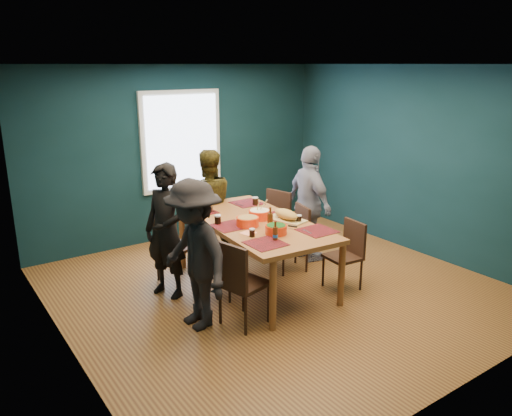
{
  "coord_description": "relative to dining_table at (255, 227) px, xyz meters",
  "views": [
    {
      "loc": [
        -3.49,
        -4.54,
        2.71
      ],
      "look_at": [
        -0.13,
        0.26,
        1.0
      ],
      "focal_mm": 35.0,
      "sensor_mm": 36.0,
      "label": 1
    }
  ],
  "objects": [
    {
      "name": "bowl_herbs",
      "position": [
        -0.08,
        -0.53,
        0.14
      ],
      "size": [
        0.25,
        0.25,
        0.11
      ],
      "color": "red",
      "rests_on": "dining_table"
    },
    {
      "name": "room",
      "position": [
        0.15,
        0.02,
        0.6
      ],
      "size": [
        5.01,
        5.01,
        2.71
      ],
      "color": "#9A652C",
      "rests_on": "ground"
    },
    {
      "name": "bowl_dumpling",
      "position": [
        0.1,
        0.04,
        0.14
      ],
      "size": [
        0.27,
        0.27,
        0.25
      ],
      "color": "red",
      "rests_on": "dining_table"
    },
    {
      "name": "cutting_board",
      "position": [
        0.33,
        -0.2,
        0.14
      ],
      "size": [
        0.36,
        0.63,
        0.14
      ],
      "rotation": [
        0.0,
        0.0,
        0.25
      ],
      "color": "#DDC377",
      "rests_on": "dining_table"
    },
    {
      "name": "chair_left_near",
      "position": [
        -0.74,
        -0.76,
        -0.21
      ],
      "size": [
        0.52,
        0.52,
        0.95
      ],
      "rotation": [
        0.0,
        0.0,
        0.24
      ],
      "color": "#321C10",
      "rests_on": "floor"
    },
    {
      "name": "beer_bottle_b",
      "position": [
        -0.02,
        -0.34,
        0.18
      ],
      "size": [
        0.07,
        0.07,
        0.26
      ],
      "color": "#4A240D",
      "rests_on": "dining_table"
    },
    {
      "name": "person_near_left",
      "position": [
        -1.1,
        -0.47,
        0.03
      ],
      "size": [
        0.65,
        1.06,
        1.61
      ],
      "primitive_type": "imported",
      "rotation": [
        0.0,
        0.0,
        4.76
      ],
      "color": "black",
      "rests_on": "floor"
    },
    {
      "name": "cola_glass_a",
      "position": [
        -0.36,
        -0.45,
        0.13
      ],
      "size": [
        0.07,
        0.07,
        0.09
      ],
      "color": "black",
      "rests_on": "dining_table"
    },
    {
      "name": "chair_left_mid",
      "position": [
        -0.74,
        -0.03,
        -0.27
      ],
      "size": [
        0.45,
        0.45,
        0.86
      ],
      "rotation": [
        0.0,
        0.0,
        -0.2
      ],
      "color": "#321C10",
      "rests_on": "floor"
    },
    {
      "name": "bowl_salad",
      "position": [
        -0.19,
        -0.11,
        0.14
      ],
      "size": [
        0.27,
        0.27,
        0.11
      ],
      "color": "red",
      "rests_on": "dining_table"
    },
    {
      "name": "chair_right_far",
      "position": [
        0.82,
        0.69,
        -0.22
      ],
      "size": [
        0.52,
        0.52,
        0.95
      ],
      "rotation": [
        0.0,
        0.0,
        0.26
      ],
      "color": "#321C10",
      "rests_on": "floor"
    },
    {
      "name": "napkin_b",
      "position": [
        -0.32,
        -0.33,
        0.08
      ],
      "size": [
        0.19,
        0.19,
        0.0
      ],
      "primitive_type": "cube",
      "rotation": [
        0.0,
        0.0,
        0.26
      ],
      "color": "#FE8F6A",
      "rests_on": "dining_table"
    },
    {
      "name": "cola_glass_b",
      "position": [
        0.4,
        -0.35,
        0.13
      ],
      "size": [
        0.07,
        0.07,
        0.09
      ],
      "color": "black",
      "rests_on": "dining_table"
    },
    {
      "name": "cola_glass_c",
      "position": [
        0.41,
        0.59,
        0.14
      ],
      "size": [
        0.08,
        0.08,
        0.11
      ],
      "color": "black",
      "rests_on": "dining_table"
    },
    {
      "name": "beer_bottle_a",
      "position": [
        -0.22,
        -0.7,
        0.16
      ],
      "size": [
        0.06,
        0.06,
        0.21
      ],
      "color": "#4A240D",
      "rests_on": "dining_table"
    },
    {
      "name": "small_bowl",
      "position": [
        -0.3,
        0.68,
        0.12
      ],
      "size": [
        0.17,
        0.17,
        0.07
      ],
      "color": "black",
      "rests_on": "dining_table"
    },
    {
      "name": "person_right",
      "position": [
        1.12,
        0.28,
        0.05
      ],
      "size": [
        0.53,
        1.0,
        1.64
      ],
      "primitive_type": "imported",
      "rotation": [
        0.0,
        0.0,
        1.43
      ],
      "color": "silver",
      "rests_on": "floor"
    },
    {
      "name": "person_back",
      "position": [
        -0.02,
        1.13,
        0.02
      ],
      "size": [
        0.9,
        0.78,
        1.58
      ],
      "primitive_type": "imported",
      "rotation": [
        0.0,
        0.0,
        2.87
      ],
      "color": "black",
      "rests_on": "floor"
    },
    {
      "name": "person_far_left",
      "position": [
        -1.01,
        0.38,
        0.04
      ],
      "size": [
        0.6,
        0.7,
        1.62
      ],
      "primitive_type": "imported",
      "rotation": [
        0.0,
        0.0,
        5.14
      ],
      "color": "black",
      "rests_on": "floor"
    },
    {
      "name": "dining_table",
      "position": [
        0.0,
        0.0,
        0.0
      ],
      "size": [
        1.29,
        2.32,
        0.85
      ],
      "rotation": [
        0.0,
        0.0,
        -0.08
      ],
      "color": "brown",
      "rests_on": "floor"
    },
    {
      "name": "chair_left_far",
      "position": [
        -0.82,
        0.68,
        -0.23
      ],
      "size": [
        0.51,
        0.51,
        0.92
      ],
      "rotation": [
        0.0,
        0.0,
        0.28
      ],
      "color": "#321C10",
      "rests_on": "floor"
    },
    {
      "name": "cola_glass_d",
      "position": [
        -0.44,
        0.15,
        0.14
      ],
      "size": [
        0.08,
        0.08,
        0.11
      ],
      "color": "black",
      "rests_on": "dining_table"
    },
    {
      "name": "napkin_a",
      "position": [
        0.33,
        0.08,
        0.08
      ],
      "size": [
        0.17,
        0.17,
        0.0
      ],
      "primitive_type": "cube",
      "rotation": [
        0.0,
        0.0,
        0.38
      ],
      "color": "#FE8F6A",
      "rests_on": "dining_table"
    },
    {
      "name": "chair_right_near",
      "position": [
        0.91,
        -0.71,
        -0.27
      ],
      "size": [
        0.42,
        0.42,
        0.85
      ],
      "rotation": [
        0.0,
        0.0,
        -0.08
      ],
      "color": "#321C10",
      "rests_on": "floor"
    },
    {
      "name": "napkin_c",
      "position": [
        0.39,
        -0.75,
        0.08
      ],
      "size": [
        0.14,
        0.14,
        0.0
      ],
      "primitive_type": "cube",
      "rotation": [
        0.0,
        0.0,
        -0.04
      ],
      "color": "#FE8F6A",
      "rests_on": "dining_table"
    },
    {
      "name": "chair_right_mid",
      "position": [
        0.75,
        0.11,
        -0.25
      ],
      "size": [
        0.48,
        0.48,
        0.89
      ],
      "rotation": [
        0.0,
        0.0,
        -0.24
      ],
      "color": "#321C10",
      "rests_on": "floor"
    }
  ]
}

